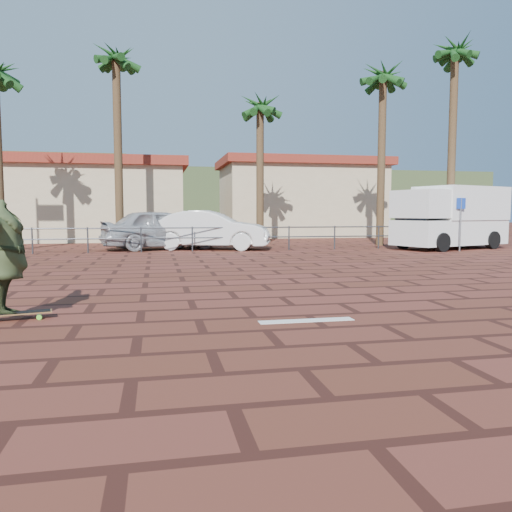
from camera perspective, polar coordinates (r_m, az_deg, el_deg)
The scene contains 16 objects.
ground at distance 8.31m, azimuth -1.33°, elevation -5.87°, with size 120.00×120.00×0.00m, color maroon.
paint_stripe at distance 7.32m, azimuth 5.78°, elevation -7.35°, with size 1.40×0.22×0.01m, color white.
guardrail at distance 20.10m, azimuth -7.29°, elevation 2.45°, with size 24.06×0.06×1.00m.
palm_left at distance 23.95m, azimuth -15.70°, elevation 20.30°, with size 2.40×2.40×9.45m.
palm_center at distance 24.51m, azimuth 0.47°, elevation 16.29°, with size 2.40×2.40×7.75m.
palm_right at distance 25.10m, azimuth 14.32°, elevation 18.73°, with size 2.40×2.40×9.05m.
palm_far_right at distance 25.89m, azimuth 21.79°, elevation 20.22°, with size 2.40×2.40×10.05m.
building_west at distance 30.39m, azimuth -20.13°, elevation 6.06°, with size 12.60×7.60×4.50m.
building_east at distance 33.40m, azimuth 5.08°, elevation 6.66°, with size 10.60×6.60×5.00m.
hill_front at distance 58.07m, azimuth -10.00°, elevation 6.36°, with size 70.00×18.00×6.00m, color #384C28.
longboard at distance 8.12m, azimuth -26.40°, elevation -5.98°, with size 1.19×0.49×0.11m.
skateboarder at distance 8.01m, azimuth -26.63°, elevation -0.07°, with size 2.01×0.55×1.64m, color #313D20.
campervan at distance 23.09m, azimuth 21.37°, elevation 4.26°, with size 5.55×3.70×2.66m.
car_silver at distance 21.59m, azimuth -10.73°, elevation 3.04°, with size 2.02×5.01×1.71m, color #A7AAAE.
car_white at distance 21.17m, azimuth -5.25°, elevation 2.98°, with size 1.74×5.00×1.65m, color silver.
street_sign at distance 21.66m, azimuth 22.36°, elevation 4.45°, with size 0.43×0.12×2.14m.
Camera 1 is at (-1.42, -8.03, 1.57)m, focal length 35.00 mm.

